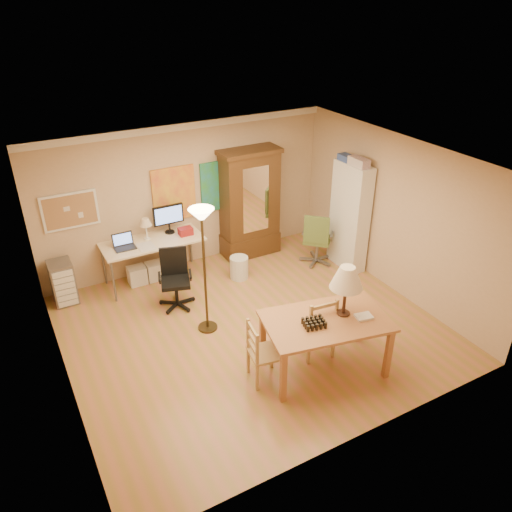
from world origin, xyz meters
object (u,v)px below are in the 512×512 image
dining_table (333,308)px  armoire (250,210)px  office_chair_black (176,291)px  office_chair_green (317,250)px  bookshelf (349,217)px  computer_desk (155,255)px

dining_table → armoire: bearing=79.9°
office_chair_black → armoire: (1.96, 1.05, 0.66)m
armoire → office_chair_black: bearing=-151.8°
office_chair_green → bookshelf: (0.46, -0.33, 0.72)m
office_chair_green → bookshelf: bearing=-36.0°
office_chair_black → bookshelf: 3.43m
dining_table → office_chair_green: size_ratio=1.73×
computer_desk → bookshelf: (3.35, -1.24, 0.52)m
armoire → bookshelf: armoire is taller
armoire → bookshelf: (1.38, -1.32, 0.08)m
office_chair_black → armoire: 2.32m
office_chair_green → armoire: (-0.92, 0.99, 0.64)m
dining_table → computer_desk: (-1.34, 3.46, -0.50)m
dining_table → bookshelf: 2.99m
dining_table → computer_desk: dining_table is taller
office_chair_green → armoire: armoire is taller
office_chair_black → office_chair_green: size_ratio=0.95×
computer_desk → office_chair_green: bearing=-17.4°
computer_desk → armoire: bearing=2.3°
computer_desk → office_chair_green: (2.90, -0.91, -0.21)m
computer_desk → dining_table: bearing=-68.8°
computer_desk → office_chair_green: computer_desk is taller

